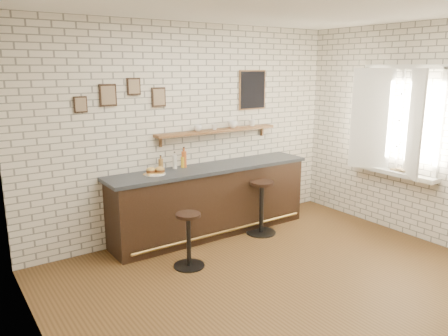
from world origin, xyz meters
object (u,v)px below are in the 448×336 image
(ciabatta_sandwich, at_px, (155,170))
(shelf_cup_a, at_px, (198,128))
(condiment_bottle_yellow, at_px, (183,162))
(bar_stool_left, at_px, (189,238))
(shelf_cup_d, at_px, (252,123))
(book_lower, at_px, (396,171))
(bar_counter, at_px, (211,200))
(shelf_cup_b, at_px, (214,127))
(bar_stool_right, at_px, (262,206))
(bitters_bottle_white, at_px, (175,162))
(book_upper, at_px, (399,170))
(bitters_bottle_amber, at_px, (184,159))
(bitters_bottle_brown, at_px, (161,164))
(shelf_cup_c, at_px, (233,124))
(sandwich_plate, at_px, (155,174))

(ciabatta_sandwich, relative_size, shelf_cup_a, 2.25)
(condiment_bottle_yellow, relative_size, bar_stool_left, 0.29)
(shelf_cup_d, bearing_deg, book_lower, -68.06)
(bar_counter, xyz_separation_m, shelf_cup_b, (0.19, 0.20, 1.04))
(book_lower, bearing_deg, bar_stool_right, 138.01)
(shelf_cup_a, bearing_deg, shelf_cup_b, -39.94)
(bitters_bottle_white, height_order, book_upper, bitters_bottle_white)
(shelf_cup_a, bearing_deg, bar_stool_right, -81.50)
(ciabatta_sandwich, bearing_deg, book_upper, -26.52)
(bitters_bottle_amber, relative_size, book_lower, 1.47)
(book_lower, relative_size, book_upper, 0.96)
(bar_counter, xyz_separation_m, book_lower, (2.23, -1.48, 0.43))
(book_lower, xyz_separation_m, book_upper, (0.00, -0.04, 0.02))
(ciabatta_sandwich, distance_m, book_lower, 3.43)
(bar_counter, distance_m, bitters_bottle_white, 0.80)
(bitters_bottle_brown, relative_size, book_lower, 1.08)
(shelf_cup_d, xyz_separation_m, book_lower, (1.34, -1.68, -0.61))
(condiment_bottle_yellow, relative_size, book_upper, 0.96)
(shelf_cup_b, xyz_separation_m, book_upper, (2.04, -1.71, -0.58))
(bitters_bottle_amber, height_order, shelf_cup_c, shelf_cup_c)
(ciabatta_sandwich, relative_size, bar_stool_right, 0.33)
(bar_counter, bearing_deg, shelf_cup_d, 12.74)
(bitters_bottle_white, xyz_separation_m, condiment_bottle_yellow, (0.13, 0.00, -0.01))
(bar_counter, distance_m, ciabatta_sandwich, 1.02)
(bitters_bottle_white, height_order, condiment_bottle_yellow, bitters_bottle_white)
(bitters_bottle_brown, height_order, bitters_bottle_white, bitters_bottle_white)
(bitters_bottle_white, bearing_deg, book_upper, -31.80)
(ciabatta_sandwich, distance_m, shelf_cup_c, 1.47)
(bar_stool_right, height_order, shelf_cup_d, shelf_cup_d)
(book_upper, bearing_deg, shelf_cup_c, 156.56)
(bar_stool_left, xyz_separation_m, bar_stool_right, (1.43, 0.36, 0.05))
(bar_counter, relative_size, condiment_bottle_yellow, 15.57)
(book_lower, bearing_deg, bitters_bottle_brown, 141.85)
(shelf_cup_a, xyz_separation_m, shelf_cup_c, (0.61, 0.00, 0.01))
(shelf_cup_a, height_order, book_upper, shelf_cup_a)
(sandwich_plate, height_order, book_lower, sandwich_plate)
(shelf_cup_b, bearing_deg, shelf_cup_c, -66.32)
(bitters_bottle_amber, distance_m, shelf_cup_c, 0.96)
(bar_counter, distance_m, condiment_bottle_yellow, 0.71)
(shelf_cup_b, bearing_deg, condiment_bottle_yellow, 116.60)
(ciabatta_sandwich, bearing_deg, bitters_bottle_white, 21.65)
(bar_counter, bearing_deg, bitters_bottle_amber, 153.30)
(bitters_bottle_amber, height_order, bar_stool_right, bitters_bottle_amber)
(ciabatta_sandwich, height_order, shelf_cup_a, shelf_cup_a)
(bitters_bottle_brown, distance_m, book_lower, 3.37)
(bitters_bottle_brown, bearing_deg, sandwich_plate, -138.29)
(shelf_cup_d, relative_size, book_upper, 0.51)
(ciabatta_sandwich, bearing_deg, bar_stool_left, -87.93)
(bitters_bottle_brown, distance_m, shelf_cup_a, 0.76)
(bitters_bottle_amber, bearing_deg, shelf_cup_b, 3.02)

